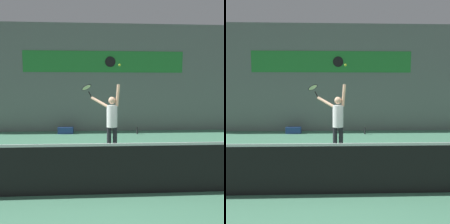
{
  "view_description": "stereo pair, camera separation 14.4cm",
  "coord_description": "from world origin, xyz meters",
  "views": [
    {
      "loc": [
        -0.19,
        -5.11,
        1.9
      ],
      "look_at": [
        0.16,
        1.31,
        1.28
      ],
      "focal_mm": 35.0,
      "sensor_mm": 36.0,
      "label": 1
    },
    {
      "loc": [
        -0.04,
        -5.11,
        1.9
      ],
      "look_at": [
        0.16,
        1.31,
        1.28
      ],
      "focal_mm": 35.0,
      "sensor_mm": 36.0,
      "label": 2
    }
  ],
  "objects": [
    {
      "name": "water_bottle",
      "position": [
        1.45,
        4.37,
        0.15
      ],
      "size": [
        0.07,
        0.07,
        0.32
      ],
      "color": "#262628",
      "rests_on": "ground_plane"
    },
    {
      "name": "back_wall",
      "position": [
        0.0,
        5.27,
        2.5
      ],
      "size": [
        18.0,
        0.1,
        5.0
      ],
      "color": "slate",
      "rests_on": "ground_plane"
    },
    {
      "name": "tennis_ball",
      "position": [
        0.37,
        1.23,
        2.64
      ],
      "size": [
        0.07,
        0.07,
        0.07
      ],
      "color": "#CCDB2D"
    },
    {
      "name": "scoreboard_clock",
      "position": [
        0.29,
        5.19,
        3.26
      ],
      "size": [
        0.48,
        0.04,
        0.48
      ],
      "color": "black"
    },
    {
      "name": "equipment_bag",
      "position": [
        -1.74,
        4.63,
        0.14
      ],
      "size": [
        0.67,
        0.27,
        0.29
      ],
      "color": "navy",
      "rests_on": "ground_plane"
    },
    {
      "name": "sponsor_banner",
      "position": [
        0.0,
        5.21,
        3.26
      ],
      "size": [
        7.43,
        0.02,
        0.98
      ],
      "color": "#288C38"
    },
    {
      "name": "ground_plane",
      "position": [
        0.0,
        0.0,
        0.0
      ],
      "size": [
        18.0,
        18.0,
        0.0
      ],
      "primitive_type": "plane",
      "color": "#4C8C6B"
    },
    {
      "name": "tennis_player",
      "position": [
        0.15,
        1.32,
        1.06
      ],
      "size": [
        0.9,
        0.58,
        2.1
      ],
      "color": "black",
      "rests_on": "ground_plane"
    },
    {
      "name": "tennis_racket",
      "position": [
        -0.61,
        1.82,
        1.99
      ],
      "size": [
        0.43,
        0.44,
        0.43
      ],
      "color": "black"
    },
    {
      "name": "court_net",
      "position": [
        0.0,
        -1.24,
        0.5
      ],
      "size": [
        8.3,
        0.07,
        1.06
      ],
      "color": "#333333",
      "rests_on": "ground_plane"
    }
  ]
}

